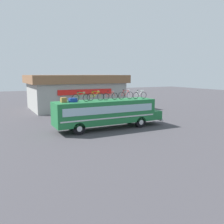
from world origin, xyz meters
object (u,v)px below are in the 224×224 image
luggage_bag_2 (73,100)px  rooftop_bicycle_1 (81,98)px  bus (107,112)px  luggage_bag_1 (63,100)px  rooftop_bicycle_4 (126,95)px  rooftop_bicycle_5 (140,95)px  rooftop_bicycle_2 (96,96)px  rooftop_bicycle_3 (110,96)px

luggage_bag_2 → rooftop_bicycle_1: rooftop_bicycle_1 is taller
bus → luggage_bag_2: bearing=179.3°
luggage_bag_1 → luggage_bag_2: 0.84m
rooftop_bicycle_4 → rooftop_bicycle_5: rooftop_bicycle_4 is taller
luggage_bag_1 → luggage_bag_2: luggage_bag_1 is taller
luggage_bag_2 → rooftop_bicycle_1: size_ratio=0.39×
bus → rooftop_bicycle_2: 1.91m
rooftop_bicycle_5 → luggage_bag_2: bearing=177.8°
rooftop_bicycle_3 → luggage_bag_2: bearing=-177.9°
rooftop_bicycle_2 → rooftop_bicycle_3: bearing=-0.7°
luggage_bag_1 → rooftop_bicycle_4: 6.36m
luggage_bag_1 → luggage_bag_2: (0.82, -0.17, -0.04)m
rooftop_bicycle_2 → rooftop_bicycle_5: (4.73, -0.43, -0.02)m
rooftop_bicycle_1 → rooftop_bicycle_3: (3.17, 0.35, -0.02)m
rooftop_bicycle_3 → rooftop_bicycle_1: bearing=-173.8°
bus → rooftop_bicycle_1: rooftop_bicycle_1 is taller
luggage_bag_2 → rooftop_bicycle_3: size_ratio=0.42×
bus → rooftop_bicycle_2: size_ratio=6.29×
bus → rooftop_bicycle_5: rooftop_bicycle_5 is taller
rooftop_bicycle_3 → rooftop_bicycle_5: (3.16, -0.41, 0.00)m
rooftop_bicycle_3 → bus: bearing=-158.0°
luggage_bag_2 → rooftop_bicycle_2: size_ratio=0.39×
rooftop_bicycle_2 → rooftop_bicycle_3: rooftop_bicycle_2 is taller
luggage_bag_1 → rooftop_bicycle_1: size_ratio=0.31×
luggage_bag_2 → rooftop_bicycle_4: size_ratio=0.40×
rooftop_bicycle_2 → rooftop_bicycle_3: (1.57, -0.02, -0.02)m
bus → rooftop_bicycle_1: (-2.72, -0.17, 1.53)m
rooftop_bicycle_1 → rooftop_bicycle_2: bearing=12.9°
bus → rooftop_bicycle_1: bearing=-176.5°
bus → rooftop_bicycle_4: bearing=2.2°
luggage_bag_1 → luggage_bag_2: bearing=-11.8°
luggage_bag_2 → bus: bearing=-0.7°
luggage_bag_1 → rooftop_bicycle_1: rooftop_bicycle_1 is taller
luggage_bag_1 → rooftop_bicycle_2: rooftop_bicycle_2 is taller
rooftop_bicycle_2 → rooftop_bicycle_4: rooftop_bicycle_4 is taller
luggage_bag_2 → rooftop_bicycle_5: size_ratio=0.42×
luggage_bag_2 → rooftop_bicycle_3: bearing=2.1°
rooftop_bicycle_3 → rooftop_bicycle_5: rooftop_bicycle_5 is taller
rooftop_bicycle_1 → rooftop_bicycle_5: (6.33, -0.06, -0.01)m
rooftop_bicycle_4 → luggage_bag_2: bearing=-179.6°
rooftop_bicycle_2 → rooftop_bicycle_3: 1.57m
luggage_bag_2 → rooftop_bicycle_1: 0.75m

